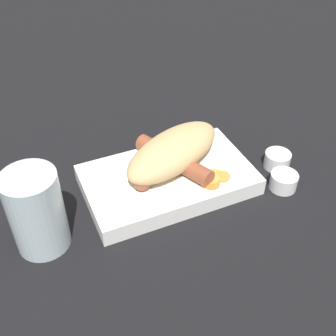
% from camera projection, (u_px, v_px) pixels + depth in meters
% --- Properties ---
extents(ground_plane, '(3.00, 3.00, 0.00)m').
position_uv_depth(ground_plane, '(168.00, 186.00, 0.70)').
color(ground_plane, black).
extents(food_tray, '(0.27, 0.16, 0.03)m').
position_uv_depth(food_tray, '(168.00, 180.00, 0.69)').
color(food_tray, white).
rests_on(food_tray, ground_plane).
extents(bread_roll, '(0.21, 0.16, 0.05)m').
position_uv_depth(bread_roll, '(173.00, 151.00, 0.68)').
color(bread_roll, tan).
rests_on(bread_roll, food_tray).
extents(sausage, '(0.16, 0.15, 0.03)m').
position_uv_depth(sausage, '(174.00, 159.00, 0.68)').
color(sausage, brown).
rests_on(sausage, food_tray).
extents(pickled_veggies, '(0.06, 0.06, 0.00)m').
position_uv_depth(pickled_veggies, '(214.00, 177.00, 0.67)').
color(pickled_veggies, '#F99E4C').
rests_on(pickled_veggies, food_tray).
extents(condiment_cup_near, '(0.04, 0.04, 0.03)m').
position_uv_depth(condiment_cup_near, '(283.00, 182.00, 0.69)').
color(condiment_cup_near, white).
rests_on(condiment_cup_near, ground_plane).
extents(condiment_cup_far, '(0.04, 0.04, 0.03)m').
position_uv_depth(condiment_cup_far, '(277.00, 161.00, 0.73)').
color(condiment_cup_far, white).
rests_on(condiment_cup_far, ground_plane).
extents(drink_glass, '(0.08, 0.08, 0.12)m').
position_uv_depth(drink_glass, '(36.00, 212.00, 0.57)').
color(drink_glass, silver).
rests_on(drink_glass, ground_plane).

